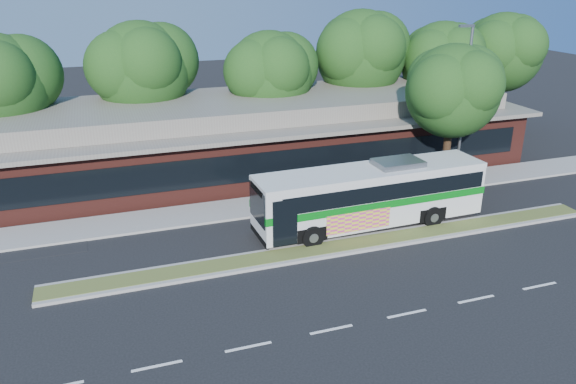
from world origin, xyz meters
name	(u,v)px	position (x,y,z in m)	size (l,w,h in m)	color
ground	(349,253)	(0.00, 0.00, 0.00)	(120.00, 120.00, 0.00)	black
median_strip	(344,246)	(0.00, 0.60, 0.07)	(26.00, 1.10, 0.15)	#465222
sidewalk	(300,201)	(0.00, 6.40, 0.06)	(44.00, 2.60, 0.12)	gray
plaza_building	(264,133)	(0.00, 12.99, 2.13)	(33.20, 11.20, 4.45)	#4F1F19
lamp_post	(464,102)	(9.56, 6.00, 4.90)	(0.93, 0.18, 9.07)	slate
tree_bg_a	(5,82)	(-14.58, 15.14, 5.87)	(6.47, 5.80, 8.63)	black
tree_bg_b	(148,67)	(-6.57, 16.14, 6.14)	(6.69, 6.00, 9.00)	black
tree_bg_c	(275,72)	(1.40, 15.13, 5.59)	(6.24, 5.60, 8.26)	black
tree_bg_d	(366,52)	(8.45, 16.15, 6.42)	(6.91, 6.20, 9.37)	black
tree_bg_e	(446,60)	(14.42, 15.14, 5.74)	(6.47, 5.80, 8.50)	black
tree_bg_f	(506,50)	(20.43, 16.14, 6.06)	(6.69, 6.00, 8.92)	black
transit_bus	(371,191)	(2.20, 2.40, 1.79)	(11.55, 2.93, 3.22)	silver
sedan	(124,190)	(-9.00, 9.45, 0.70)	(1.95, 4.80, 1.39)	#B7BABF
sidewalk_tree	(458,88)	(9.30, 6.33, 5.62)	(5.80, 5.21, 8.10)	black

